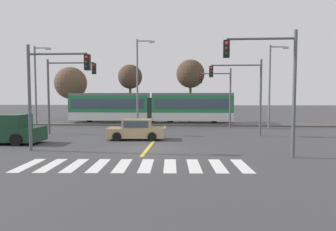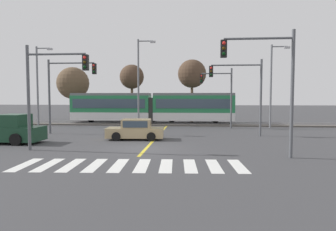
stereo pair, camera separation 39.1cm
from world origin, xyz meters
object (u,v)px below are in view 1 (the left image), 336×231
object	(u,v)px
light_rail_tram	(151,107)
bare_tree_far_west	(71,83)
traffic_light_mid_left	(64,84)
street_lamp_east	(271,81)
bare_tree_west	(130,77)
traffic_light_near_left	(50,82)
traffic_light_far_right	(220,89)
street_lamp_west	(37,82)
sedan_crossing	(136,130)
street_lamp_centre	(139,78)
pickup_truck	(4,131)
traffic_light_mid_right	(243,85)
traffic_light_near_right	(271,74)
bare_tree_east	(190,74)

from	to	relation	value
light_rail_tram	bare_tree_far_west	distance (m)	13.17
light_rail_tram	traffic_light_mid_left	size ratio (longest dim) A/B	2.91
street_lamp_east	bare_tree_west	bearing A→B (deg)	155.51
light_rail_tram	traffic_light_near_left	world-z (taller)	traffic_light_near_left
traffic_light_far_right	street_lamp_west	size ratio (longest dim) A/B	0.71
sedan_crossing	street_lamp_centre	xyz separation A→B (m)	(-1.39, 9.69, 4.48)
pickup_truck	street_lamp_east	size ratio (longest dim) A/B	0.64
street_lamp_centre	traffic_light_mid_right	bearing A→B (deg)	-35.50
bare_tree_far_west	bare_tree_west	size ratio (longest dim) A/B	0.98
traffic_light_near_right	bare_tree_far_west	world-z (taller)	bare_tree_far_west
traffic_light_near_right	traffic_light_mid_left	world-z (taller)	traffic_light_near_right
street_lamp_centre	sedan_crossing	bearing A→B (deg)	-81.84
traffic_light_far_right	sedan_crossing	bearing A→B (deg)	-129.07
traffic_light_far_right	traffic_light_near_left	size ratio (longest dim) A/B	0.98
traffic_light_mid_right	street_lamp_east	world-z (taller)	street_lamp_east
pickup_truck	bare_tree_west	size ratio (longest dim) A/B	0.74
traffic_light_near_left	traffic_light_mid_left	bearing A→B (deg)	107.45
pickup_truck	bare_tree_west	distance (m)	20.32
pickup_truck	bare_tree_east	world-z (taller)	bare_tree_east
traffic_light_mid_right	sedan_crossing	bearing A→B (deg)	-161.50
traffic_light_near_left	bare_tree_east	world-z (taller)	bare_tree_east
traffic_light_far_right	traffic_light_near_left	bearing A→B (deg)	-129.30
sedan_crossing	pickup_truck	world-z (taller)	pickup_truck
traffic_light_near_left	street_lamp_centre	size ratio (longest dim) A/B	0.67
sedan_crossing	street_lamp_west	world-z (taller)	street_lamp_west
light_rail_tram	traffic_light_far_right	distance (m)	8.47
traffic_light_far_right	traffic_light_mid_left	distance (m)	14.86
traffic_light_far_right	bare_tree_east	world-z (taller)	bare_tree_east
traffic_light_mid_left	bare_tree_far_west	xyz separation A→B (m)	(-5.39, 14.81, 0.77)
pickup_truck	bare_tree_far_west	world-z (taller)	bare_tree_far_west
traffic_light_near_right	street_lamp_east	distance (m)	15.92
sedan_crossing	traffic_light_near_left	bearing A→B (deg)	-129.70
light_rail_tram	traffic_light_mid_right	size ratio (longest dim) A/B	2.99
pickup_truck	street_lamp_west	xyz separation A→B (m)	(-3.69, 11.65, 3.98)
traffic_light_near_left	bare_tree_far_west	world-z (taller)	bare_tree_far_west
sedan_crossing	street_lamp_west	distance (m)	15.88
traffic_light_near_right	traffic_light_far_right	world-z (taller)	traffic_light_near_right
street_lamp_centre	bare_tree_west	xyz separation A→B (m)	(-2.29, 6.90, 0.56)
street_lamp_east	bare_tree_east	world-z (taller)	street_lamp_east
street_lamp_west	traffic_light_mid_right	bearing A→B (deg)	-17.19
bare_tree_west	bare_tree_east	bearing A→B (deg)	-5.54
pickup_truck	street_lamp_centre	world-z (taller)	street_lamp_centre
traffic_light_mid_right	street_lamp_east	bearing A→B (deg)	58.59
light_rail_tram	street_lamp_east	bearing A→B (deg)	-12.76
street_lamp_centre	bare_tree_far_west	distance (m)	13.31
street_lamp_centre	bare_tree_west	world-z (taller)	street_lamp_centre
traffic_light_near_left	street_lamp_centre	distance (m)	15.00
traffic_light_near_right	traffic_light_mid_left	size ratio (longest dim) A/B	1.04
bare_tree_east	pickup_truck	bearing A→B (deg)	-124.78
traffic_light_near_right	bare_tree_west	size ratio (longest dim) A/B	0.89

